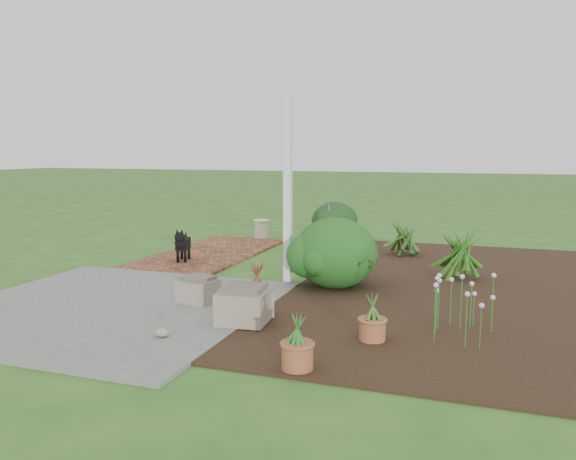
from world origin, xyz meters
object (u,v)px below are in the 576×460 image
(stone_trough_near, at_px, (244,306))
(black_dog, at_px, (182,243))
(evergreen_shrub, at_px, (335,251))
(cream_ceramic_urn, at_px, (261,229))

(stone_trough_near, distance_m, black_dog, 3.46)
(evergreen_shrub, bearing_deg, cream_ceramic_urn, 125.36)
(black_dog, bearing_deg, evergreen_shrub, -32.45)
(black_dog, bearing_deg, stone_trough_near, -67.01)
(black_dog, height_order, evergreen_shrub, evergreen_shrub)
(cream_ceramic_urn, bearing_deg, stone_trough_near, -70.09)
(black_dog, relative_size, cream_ceramic_urn, 1.55)
(black_dog, xyz_separation_m, evergreen_shrub, (2.72, -0.74, 0.16))
(black_dog, bearing_deg, cream_ceramic_urn, 66.20)
(stone_trough_near, relative_size, evergreen_shrub, 0.45)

